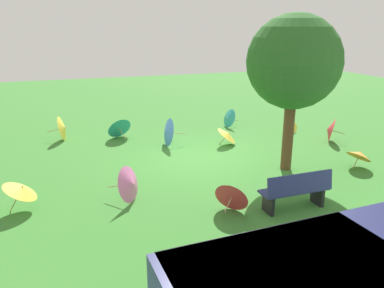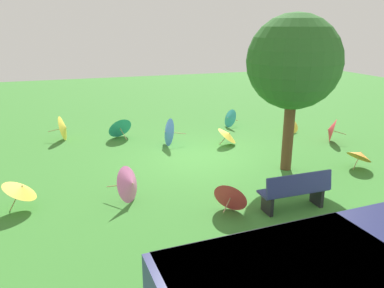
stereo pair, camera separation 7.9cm
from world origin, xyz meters
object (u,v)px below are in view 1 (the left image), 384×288
Objects in this scene: parasol_teal_0 at (118,127)px; parasol_blue_0 at (167,132)px; parasol_orange_0 at (359,154)px; parasol_yellow_4 at (228,134)px; parasol_yellow_0 at (64,128)px; parasol_red_0 at (330,130)px; parasol_red_1 at (233,195)px; parasol_teal_1 at (228,118)px; parasol_pink_0 at (131,184)px; parasol_yellow_2 at (291,125)px; parasol_yellow_3 at (21,189)px; park_bench at (296,190)px; shade_tree at (294,63)px.

parasol_blue_0 is at bearing 133.58° from parasol_teal_0.
parasol_orange_0 is 0.89× the size of parasol_yellow_4.
parasol_yellow_0 is 1.07× the size of parasol_red_0.
parasol_red_1 is (-1.48, 6.54, -0.03)m from parasol_teal_0.
parasol_pink_0 is at bearing 47.84° from parasol_teal_1.
parasol_yellow_2 is 0.76× the size of parasol_red_0.
parasol_yellow_4 is (2.64, -3.26, -0.04)m from parasol_orange_0.
parasol_pink_0 is at bearing 63.39° from parasol_blue_0.
parasol_teal_0 is 5.36m from parasol_pink_0.
parasol_yellow_0 reaches higher than parasol_teal_1.
parasol_yellow_3 is (8.91, -0.31, 0.11)m from parasol_orange_0.
parasol_yellow_4 is at bearing 155.50° from parasol_yellow_0.
parasol_blue_0 is (1.43, -5.46, 0.02)m from park_bench.
parasol_red_0 is at bearing -167.91° from parasol_yellow_3.
parasol_yellow_2 is (-2.31, -3.25, -2.71)m from shade_tree.
parasol_pink_0 is (6.87, 3.91, 0.16)m from parasol_yellow_2.
parasol_teal_1 is (-4.41, -0.12, -0.04)m from parasol_teal_0.
parasol_orange_0 is (-2.01, 0.63, -2.58)m from shade_tree.
parasol_yellow_3 is (5.70, -1.94, 0.05)m from park_bench.
parasol_blue_0 reaches higher than park_bench.
parasol_yellow_4 is (0.63, -2.63, -2.62)m from shade_tree.
park_bench is at bearing 112.19° from parasol_teal_0.
parasol_blue_0 reaches higher than parasol_yellow_3.
parasol_orange_0 is (-3.21, -1.63, -0.06)m from park_bench.
parasol_red_0 reaches higher than parasol_yellow_2.
parasol_yellow_3 reaches higher than parasol_yellow_2.
parasol_teal_0 is 3.96m from parasol_yellow_4.
parasol_yellow_0 is (7.92, -5.66, 0.04)m from parasol_orange_0.
parasol_yellow_0 is at bearing -57.15° from park_bench.
parasol_orange_0 is at bearing 138.71° from parasol_teal_0.
parasol_orange_0 is at bearing 162.63° from shade_tree.
park_bench is 2.05× the size of parasol_teal_1.
parasol_blue_0 is (-3.28, 1.83, 0.04)m from parasol_yellow_0.
shade_tree is 4.92× the size of parasol_red_0.
park_bench reaches higher than parasol_yellow_3.
park_bench is 6.54m from parasol_yellow_2.
parasol_red_1 is at bearing 46.48° from parasol_yellow_2.
parasol_yellow_3 is at bearing 60.14° from parasol_teal_0.
park_bench is at bearing 26.94° from parasol_orange_0.
parasol_orange_0 reaches higher than parasol_yellow_2.
parasol_red_1 is (-2.01, 1.21, -0.05)m from parasol_pink_0.
parasol_teal_0 is 1.05× the size of parasol_blue_0.
parasol_yellow_2 is at bearing 167.35° from parasol_teal_0.
parasol_teal_1 is (-6.29, 0.24, -0.07)m from parasol_yellow_0.
parasol_orange_0 is 9.74m from parasol_yellow_0.
parasol_red_1 is (2.55, 1.86, -2.60)m from shade_tree.
shade_tree reaches higher than parasol_orange_0.
parasol_yellow_3 is 10.00m from parasol_red_0.
parasol_orange_0 is at bearing -164.83° from parasol_red_1.
parasol_pink_0 is (4.56, 0.66, -2.55)m from shade_tree.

